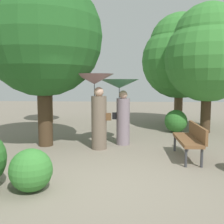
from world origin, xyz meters
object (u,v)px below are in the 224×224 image
Objects in this scene: person_left at (97,98)px; tree_near_left at (43,27)px; park_bench at (191,138)px; tree_near_right at (180,55)px; person_right at (121,98)px; tree_mid_right at (208,52)px; tree_mid_left at (49,70)px.

person_left is 2.51m from tree_near_left.
park_bench is 0.31× the size of tree_near_right.
person_right is (0.64, 0.57, -0.03)m from person_left.
person_left is at bearing 139.30° from person_right.
person_left reaches higher than person_right.
tree_near_right is (4.60, 4.47, -0.37)m from tree_near_left.
person_left is at bearing -122.99° from tree_near_right.
person_right is 0.40× the size of tree_near_right.
tree_near_left reaches higher than tree_near_right.
person_right is at bearing -146.02° from tree_mid_right.
tree_near_right is (2.42, 4.15, 1.63)m from person_right.
person_left is at bearing -109.19° from park_bench.
park_bench is at bearing -96.96° from tree_near_right.
tree_near_left is at bearing -155.61° from tree_mid_right.
person_left is 5.85m from tree_near_right.
tree_mid_left is at bearing -179.18° from tree_near_right.
person_right is at bearing -49.92° from tree_mid_left.
tree_near_left is (-2.18, -0.32, 2.00)m from person_right.
tree_mid_right is at bearing 158.56° from park_bench.
tree_near_right is 1.04× the size of tree_mid_right.
person_right is 5.07m from tree_near_right.
tree_mid_right is (6.45, -2.02, 0.51)m from tree_mid_left.
tree_mid_left is (-1.24, 4.38, -0.98)m from tree_near_left.
tree_mid_right reaches higher than park_bench.
tree_near_left is 1.14× the size of tree_mid_right.
tree_mid_right is (1.29, 3.41, 2.40)m from park_bench.
park_bench is at bearing -14.95° from tree_near_left.
tree_near_right is 1.36× the size of tree_mid_left.
tree_mid_left is (-5.16, 5.43, 1.89)m from park_bench.
tree_mid_left reaches higher than person_left.
tree_near_left reaches higher than person_right.
tree_mid_left is 0.77× the size of tree_mid_right.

